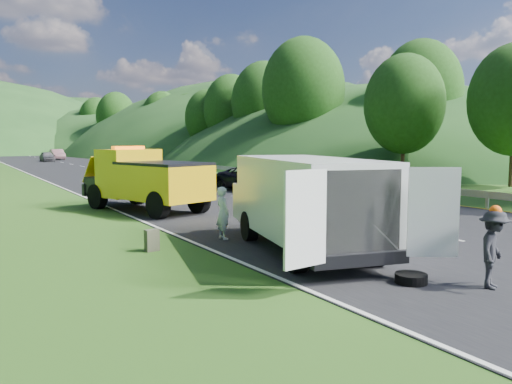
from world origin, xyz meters
TOP-DOWN VIEW (x-y plane):
  - ground at (0.00, 0.00)m, footprint 320.00×320.00m
  - road_surface at (3.00, 40.00)m, footprint 14.00×200.00m
  - guardrail at (10.30, 52.50)m, footprint 0.06×140.00m
  - tree_line_right at (23.00, 60.00)m, footprint 14.00×140.00m
  - hills_backdrop at (6.50, 134.70)m, footprint 201.00×288.60m
  - tow_truck at (-2.82, 8.19)m, footprint 4.03×6.78m
  - white_van at (-1.80, -1.59)m, footprint 4.76×7.67m
  - woman at (-2.91, 1.00)m, footprint 0.43×0.58m
  - child at (-2.05, -1.52)m, footprint 0.69×0.66m
  - worker at (-0.63, -6.35)m, footprint 1.19×0.97m
  - suitcase at (-5.30, 0.61)m, footprint 0.39×0.25m
  - spare_tire at (-1.74, -5.24)m, footprint 0.67×0.67m
  - passing_suv at (5.27, 12.70)m, footprint 2.84×5.34m
  - dist_car_a at (1.82, 61.98)m, footprint 1.63×4.06m
  - dist_car_b at (4.17, 67.78)m, footprint 1.67×4.78m

SIDE VIEW (x-z plane):
  - ground at x=0.00m, z-range 0.00..0.00m
  - guardrail at x=10.30m, z-range -0.76..0.76m
  - tree_line_right at x=23.00m, z-range -7.00..7.00m
  - hills_backdrop at x=6.50m, z-range -22.00..22.00m
  - woman at x=-2.91m, z-range -0.80..0.80m
  - child at x=-2.05m, z-range -0.56..0.56m
  - worker at x=-0.63m, z-range -0.80..0.80m
  - spare_tire at x=-1.74m, z-range -0.10..0.10m
  - passing_suv at x=5.27m, z-range -0.71..0.71m
  - dist_car_a at x=1.82m, z-range -0.69..0.69m
  - dist_car_b at x=4.17m, z-range -0.79..0.79m
  - road_surface at x=3.00m, z-range 0.00..0.02m
  - suitcase at x=-5.30m, z-range 0.00..0.60m
  - tow_truck at x=-2.82m, z-range -0.03..2.72m
  - white_van at x=-1.80m, z-range 0.17..2.70m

